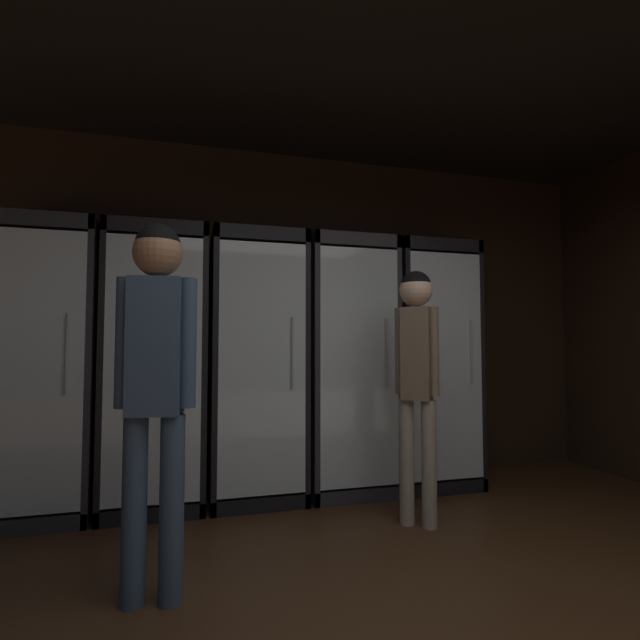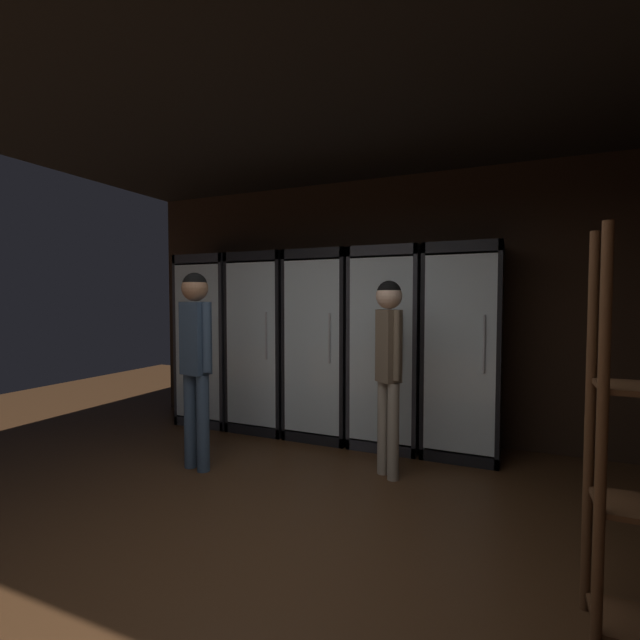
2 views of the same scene
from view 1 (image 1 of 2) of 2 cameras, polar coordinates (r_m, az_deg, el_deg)
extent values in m
cube|color=black|center=(4.11, -0.53, 0.41)|extent=(6.00, 0.06, 2.80)
cube|color=#2B2B30|center=(4.01, -29.22, -4.86)|extent=(0.69, 0.04, 2.00)
cube|color=#2B2B30|center=(3.65, -25.37, -5.17)|extent=(0.04, 0.64, 2.00)
cube|color=#2B2B30|center=(3.80, -29.93, 9.45)|extent=(0.69, 0.64, 0.10)
cube|color=#2B2B30|center=(3.87, -30.73, -19.16)|extent=(0.69, 0.64, 0.10)
cube|color=white|center=(3.98, -29.32, -4.87)|extent=(0.61, 0.02, 1.76)
cube|color=silver|center=(3.41, -31.66, -5.17)|extent=(0.61, 0.02, 1.76)
cylinder|color=#B2B2B7|center=(3.34, -28.32, -3.60)|extent=(0.02, 0.02, 0.50)
cube|color=silver|center=(3.85, -30.70, -18.16)|extent=(0.59, 0.56, 0.02)
cylinder|color=#336B38|center=(3.82, -32.91, -16.64)|extent=(0.08, 0.08, 0.19)
cylinder|color=#336B38|center=(3.79, -32.85, -14.54)|extent=(0.03, 0.03, 0.10)
cylinder|color=#B2332D|center=(3.83, -32.92, -16.84)|extent=(0.08, 0.08, 0.07)
cylinder|color=#194723|center=(3.80, -28.45, -16.61)|extent=(0.08, 0.08, 0.22)
cylinder|color=#194723|center=(3.76, -28.40, -14.46)|extent=(0.03, 0.03, 0.07)
cylinder|color=white|center=(3.80, -28.46, -16.76)|extent=(0.08, 0.08, 0.06)
cube|color=silver|center=(3.74, -30.45, -9.54)|extent=(0.59, 0.56, 0.02)
cylinder|color=#194723|center=(3.77, -33.25, -7.47)|extent=(0.07, 0.07, 0.24)
cylinder|color=#194723|center=(3.76, -33.18, -4.98)|extent=(0.03, 0.03, 0.09)
cylinder|color=#2D2D33|center=(3.77, -33.26, -7.80)|extent=(0.08, 0.08, 0.06)
cylinder|color=#9EAD99|center=(3.74, -30.33, -7.99)|extent=(0.07, 0.07, 0.19)
cylinder|color=#9EAD99|center=(3.73, -30.27, -5.87)|extent=(0.03, 0.03, 0.09)
cylinder|color=#B2332D|center=(3.74, -30.33, -8.10)|extent=(0.07, 0.07, 0.07)
cylinder|color=#336B38|center=(3.73, -27.21, -7.81)|extent=(0.06, 0.06, 0.22)
cylinder|color=#336B38|center=(3.72, -27.15, -5.61)|extent=(0.02, 0.02, 0.07)
cylinder|color=tan|center=(3.73, -27.21, -7.99)|extent=(0.07, 0.07, 0.08)
cube|color=silver|center=(3.71, -30.21, -0.59)|extent=(0.59, 0.56, 0.02)
cylinder|color=gray|center=(3.75, -33.33, 1.11)|extent=(0.06, 0.06, 0.20)
cylinder|color=gray|center=(3.76, -33.27, 3.23)|extent=(0.02, 0.02, 0.08)
cylinder|color=#B2332D|center=(3.75, -33.33, 1.24)|extent=(0.06, 0.06, 0.06)
cylinder|color=gray|center=(3.69, -30.22, 1.19)|extent=(0.07, 0.07, 0.21)
cylinder|color=gray|center=(3.70, -30.15, 3.52)|extent=(0.03, 0.03, 0.09)
cylinder|color=#B2332D|center=(3.69, -30.22, 0.98)|extent=(0.07, 0.07, 0.05)
cylinder|color=#9EAD99|center=(3.68, -27.04, 1.27)|extent=(0.07, 0.07, 0.23)
cylinder|color=#9EAD99|center=(3.69, -26.98, 3.58)|extent=(0.02, 0.02, 0.07)
cylinder|color=#2D2D33|center=(3.68, -27.04, 1.19)|extent=(0.07, 0.07, 0.07)
cube|color=black|center=(3.90, -18.86, -5.14)|extent=(0.69, 0.04, 2.00)
cube|color=black|center=(3.64, -24.27, -5.20)|extent=(0.04, 0.64, 2.00)
cube|color=black|center=(3.60, -13.96, -5.41)|extent=(0.04, 0.64, 2.00)
cube|color=black|center=(3.68, -18.88, 9.58)|extent=(0.69, 0.64, 0.10)
cube|color=black|center=(3.76, -19.42, -19.91)|extent=(0.69, 0.64, 0.10)
cube|color=white|center=(3.87, -18.89, -5.16)|extent=(0.61, 0.02, 1.76)
cube|color=silver|center=(3.29, -19.49, -5.55)|extent=(0.61, 0.02, 1.76)
cylinder|color=#B2B2B7|center=(3.25, -15.85, -3.88)|extent=(0.02, 0.02, 0.50)
cube|color=silver|center=(3.74, -19.40, -18.89)|extent=(0.59, 0.56, 0.02)
cylinder|color=#194723|center=(3.71, -22.86, -17.29)|extent=(0.06, 0.06, 0.20)
cylinder|color=#194723|center=(3.67, -22.82, -15.22)|extent=(0.02, 0.02, 0.08)
cylinder|color=beige|center=(3.71, -22.87, -17.40)|extent=(0.06, 0.06, 0.07)
cylinder|color=black|center=(3.71, -20.57, -17.02)|extent=(0.08, 0.08, 0.23)
cylinder|color=black|center=(3.68, -20.53, -14.73)|extent=(0.03, 0.03, 0.07)
cylinder|color=#B2332D|center=(3.71, -20.58, -17.26)|extent=(0.08, 0.08, 0.06)
cylinder|color=gray|center=(3.70, -18.10, -17.35)|extent=(0.08, 0.08, 0.20)
cylinder|color=gray|center=(3.66, -18.07, -15.27)|extent=(0.03, 0.03, 0.07)
cylinder|color=white|center=(3.70, -18.11, -17.61)|extent=(0.08, 0.08, 0.06)
cylinder|color=black|center=(3.67, -15.91, -17.35)|extent=(0.07, 0.07, 0.22)
cylinder|color=black|center=(3.64, -15.87, -15.18)|extent=(0.02, 0.02, 0.06)
cylinder|color=#B2332D|center=(3.67, -15.91, -17.26)|extent=(0.07, 0.07, 0.06)
cube|color=silver|center=(3.63, -19.23, -10.01)|extent=(0.59, 0.56, 0.02)
cylinder|color=gray|center=(3.65, -21.63, -7.93)|extent=(0.07, 0.07, 0.24)
cylinder|color=gray|center=(3.64, -21.58, -5.44)|extent=(0.02, 0.02, 0.08)
cylinder|color=beige|center=(3.65, -21.63, -7.77)|extent=(0.07, 0.07, 0.07)
cylinder|color=brown|center=(3.57, -16.98, -8.45)|extent=(0.08, 0.08, 0.20)
cylinder|color=brown|center=(3.56, -16.95, -6.11)|extent=(0.03, 0.03, 0.10)
cylinder|color=white|center=(3.57, -16.98, -8.54)|extent=(0.08, 0.08, 0.05)
cube|color=silver|center=(3.60, -19.06, -0.77)|extent=(0.59, 0.56, 0.02)
cylinder|color=#194723|center=(3.59, -22.30, 1.18)|extent=(0.06, 0.06, 0.22)
cylinder|color=#194723|center=(3.61, -22.25, 3.61)|extent=(0.02, 0.02, 0.09)
cylinder|color=#2D2D33|center=(3.59, -22.31, 1.09)|extent=(0.06, 0.06, 0.07)
cylinder|color=gray|center=(3.60, -19.16, 0.83)|extent=(0.06, 0.06, 0.18)
cylinder|color=gray|center=(3.61, -19.12, 2.86)|extent=(0.02, 0.02, 0.07)
cylinder|color=#2D2D33|center=(3.60, -19.16, 0.51)|extent=(0.07, 0.07, 0.06)
cylinder|color=black|center=(3.63, -15.80, 1.10)|extent=(0.07, 0.07, 0.23)
cylinder|color=black|center=(3.64, -15.77, 3.39)|extent=(0.02, 0.02, 0.06)
cylinder|color=tan|center=(3.63, -15.80, 1.27)|extent=(0.07, 0.07, 0.07)
cube|color=black|center=(3.93, -8.29, -5.26)|extent=(0.69, 0.04, 2.00)
cube|color=black|center=(3.60, -12.83, -5.42)|extent=(0.04, 0.64, 2.00)
cube|color=black|center=(3.69, -2.66, -5.43)|extent=(0.04, 0.64, 2.00)
cube|color=black|center=(3.71, -7.58, 9.35)|extent=(0.69, 0.64, 0.10)
cube|color=black|center=(3.79, -7.79, -19.94)|extent=(0.69, 0.64, 0.10)
cube|color=white|center=(3.90, -8.23, -5.28)|extent=(0.61, 0.02, 1.76)
cube|color=silver|center=(3.32, -6.94, -5.68)|extent=(0.61, 0.02, 1.76)
cylinder|color=#B2B2B7|center=(3.33, -3.34, -3.97)|extent=(0.02, 0.02, 0.50)
cube|color=silver|center=(3.77, -7.78, -18.92)|extent=(0.59, 0.56, 0.02)
cylinder|color=#336B38|center=(3.74, -10.11, -17.36)|extent=(0.08, 0.08, 0.19)
cylinder|color=#336B38|center=(3.71, -10.08, -15.29)|extent=(0.03, 0.03, 0.08)
cylinder|color=#2D2D33|center=(3.74, -10.11, -17.59)|extent=(0.08, 0.08, 0.05)
cylinder|color=brown|center=(3.81, -5.50, -16.98)|extent=(0.08, 0.08, 0.21)
cylinder|color=brown|center=(3.77, -5.49, -14.85)|extent=(0.03, 0.03, 0.08)
cylinder|color=tan|center=(3.81, -5.50, -17.41)|extent=(0.08, 0.08, 0.07)
cube|color=silver|center=(3.67, -7.73, -12.35)|extent=(0.59, 0.56, 0.02)
cylinder|color=#9EAD99|center=(3.60, -11.29, -10.79)|extent=(0.07, 0.07, 0.20)
cylinder|color=#9EAD99|center=(3.58, -11.27, -8.64)|extent=(0.03, 0.03, 0.07)
cylinder|color=#2D2D33|center=(3.60, -11.29, -11.00)|extent=(0.07, 0.07, 0.07)
cylinder|color=#194723|center=(3.61, -8.70, -10.59)|extent=(0.07, 0.07, 0.22)
cylinder|color=#194723|center=(3.59, -8.68, -8.10)|extent=(0.03, 0.03, 0.09)
cylinder|color=tan|center=(3.61, -8.70, -11.03)|extent=(0.07, 0.07, 0.06)
cylinder|color=brown|center=(3.62, -6.58, -10.53)|extent=(0.08, 0.08, 0.23)
cylinder|color=brown|center=(3.60, -6.56, -8.00)|extent=(0.03, 0.03, 0.09)
cylinder|color=beige|center=(3.63, -6.58, -11.06)|extent=(0.08, 0.08, 0.09)
cylinder|color=#194723|center=(3.72, -4.48, -10.57)|extent=(0.07, 0.07, 0.20)
cylinder|color=#194723|center=(3.71, -4.47, -8.57)|extent=(0.02, 0.02, 0.06)
cylinder|color=beige|center=(3.72, -4.48, -10.48)|extent=(0.07, 0.07, 0.05)
cube|color=silver|center=(3.63, -7.68, -5.53)|extent=(0.59, 0.56, 0.02)
cylinder|color=#336B38|center=(3.58, -11.07, -3.56)|extent=(0.07, 0.07, 0.23)
cylinder|color=#336B38|center=(3.59, -11.05, -0.95)|extent=(0.02, 0.02, 0.10)
cylinder|color=tan|center=(3.58, -11.08, -4.04)|extent=(0.07, 0.07, 0.09)
cylinder|color=brown|center=(3.63, -8.87, -3.91)|extent=(0.07, 0.07, 0.19)
cylinder|color=brown|center=(3.63, -8.85, -1.74)|extent=(0.02, 0.02, 0.09)
cylinder|color=beige|center=(3.63, -8.87, -4.09)|extent=(0.08, 0.08, 0.06)
cylinder|color=#194723|center=(3.66, -6.59, -3.64)|extent=(0.06, 0.06, 0.22)
cylinder|color=#194723|center=(3.66, -6.57, -1.12)|extent=(0.02, 0.02, 0.10)
cylinder|color=beige|center=(3.66, -6.59, -3.75)|extent=(0.07, 0.07, 0.09)
cylinder|color=black|center=(3.68, -4.40, -3.85)|extent=(0.08, 0.08, 0.20)
cylinder|color=black|center=(3.68, -4.39, -1.66)|extent=(0.03, 0.03, 0.09)
cylinder|color=tan|center=(3.68, -4.40, -3.96)|extent=(0.08, 0.08, 0.07)
cube|color=silver|center=(3.64, -7.63, 1.37)|extent=(0.59, 0.56, 0.02)
cylinder|color=#194723|center=(3.67, -9.89, 2.95)|extent=(0.08, 0.08, 0.19)
cylinder|color=#194723|center=(3.69, -9.87, 5.12)|extent=(0.03, 0.03, 0.09)
cylinder|color=beige|center=(3.67, -9.89, 2.53)|extent=(0.08, 0.08, 0.07)
cylinder|color=brown|center=(3.68, -5.28, 3.22)|extent=(0.08, 0.08, 0.23)
cylinder|color=brown|center=(3.70, -5.27, 5.58)|extent=(0.02, 0.02, 0.08)
cylinder|color=beige|center=(3.68, -5.28, 2.86)|extent=(0.08, 0.08, 0.09)
cube|color=#2B2B30|center=(4.08, 1.83, -5.21)|extent=(0.69, 0.04, 2.00)
cube|color=#2B2B30|center=(3.70, -1.59, -5.43)|extent=(0.04, 0.64, 2.00)
cube|color=#2B2B30|center=(3.91, 7.72, -5.28)|extent=(0.04, 0.64, 2.00)
cube|color=#2B2B30|center=(3.87, 3.15, 8.80)|extent=(0.69, 0.64, 0.10)
cube|color=#2B2B30|center=(3.95, 3.23, -19.26)|extent=(0.69, 0.64, 0.10)
cube|color=white|center=(4.05, 1.95, -5.22)|extent=(0.61, 0.02, 1.76)
cube|color=silver|center=(3.50, 4.84, -5.55)|extent=(0.61, 0.02, 1.76)
cylinder|color=#B2B2B7|center=(3.55, 8.10, -3.89)|extent=(0.02, 0.02, 0.50)
cube|color=silver|center=(3.93, 3.23, -18.28)|extent=(0.59, 0.56, 0.02)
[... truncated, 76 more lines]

